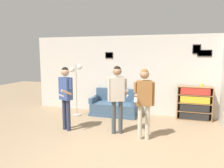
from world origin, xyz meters
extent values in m
plane|color=#937A5B|center=(0.00, 0.00, 0.00)|extent=(20.00, 20.00, 0.00)
cube|color=beige|center=(0.00, 3.67, 1.35)|extent=(7.72, 0.06, 2.70)
cube|color=black|center=(-0.98, 3.63, 2.03)|extent=(0.28, 0.02, 0.21)
cube|color=beige|center=(-0.98, 3.62, 2.03)|extent=(0.24, 0.01, 0.16)
cube|color=black|center=(2.14, 3.63, 2.10)|extent=(0.42, 0.02, 0.20)
cube|color=#B2B2BC|center=(2.14, 3.62, 2.10)|extent=(0.38, 0.01, 0.16)
cube|color=black|center=(1.90, 3.63, 2.23)|extent=(0.24, 0.02, 0.29)
cube|color=#B2B2BC|center=(1.90, 3.62, 2.23)|extent=(0.20, 0.01, 0.24)
cube|color=#3D5670|center=(-0.65, 3.20, 0.05)|extent=(1.59, 0.80, 0.10)
cube|color=#3D5670|center=(-0.65, 3.20, 0.26)|extent=(1.53, 0.74, 0.32)
cube|color=#3D5670|center=(-0.65, 3.53, 0.64)|extent=(1.53, 0.14, 0.44)
cube|color=#3D5670|center=(-1.39, 3.20, 0.51)|extent=(0.12, 0.74, 0.18)
cube|color=#3D5670|center=(0.08, 3.20, 0.51)|extent=(0.12, 0.74, 0.18)
cube|color=olive|center=(1.40, 3.45, 0.53)|extent=(0.02, 0.30, 1.07)
cube|color=olive|center=(2.42, 3.45, 0.53)|extent=(0.02, 0.30, 1.07)
cube|color=olive|center=(1.91, 3.60, 0.53)|extent=(1.05, 0.01, 1.07)
cube|color=olive|center=(1.91, 3.45, 0.01)|extent=(1.00, 0.30, 0.02)
cube|color=olive|center=(1.91, 3.45, 1.06)|extent=(1.00, 0.30, 0.02)
cube|color=olive|center=(1.91, 3.45, 0.27)|extent=(1.00, 0.30, 0.02)
cube|color=olive|center=(1.91, 3.45, 0.53)|extent=(1.00, 0.30, 0.02)
cube|color=olive|center=(1.91, 3.45, 0.80)|extent=(1.00, 0.30, 0.02)
cube|color=black|center=(1.91, 3.44, 0.13)|extent=(0.86, 0.26, 0.21)
cube|color=black|center=(1.91, 3.44, 0.40)|extent=(0.86, 0.26, 0.21)
cube|color=gold|center=(1.91, 3.44, 0.66)|extent=(0.86, 0.26, 0.21)
cube|color=red|center=(1.91, 3.44, 0.93)|extent=(0.86, 0.26, 0.21)
cylinder|color=#ADA89E|center=(-1.86, 2.78, 0.01)|extent=(0.28, 0.28, 0.03)
cylinder|color=#ADA89E|center=(-1.86, 2.78, 0.87)|extent=(0.03, 0.03, 1.68)
cylinder|color=#ADA89E|center=(-1.79, 2.78, 1.68)|extent=(0.02, 0.16, 0.02)
sphere|color=white|center=(-1.72, 2.78, 1.65)|extent=(0.17, 0.17, 0.17)
cylinder|color=#ADA89E|center=(-1.93, 2.78, 1.58)|extent=(0.02, 0.16, 0.02)
sphere|color=white|center=(-2.00, 2.78, 1.55)|extent=(0.17, 0.17, 0.17)
cylinder|color=#2D334C|center=(-1.56, 1.43, 0.43)|extent=(0.11, 0.11, 0.85)
cylinder|color=#2D334C|center=(-1.39, 1.36, 0.43)|extent=(0.11, 0.11, 0.85)
cube|color=#384C84|center=(-1.47, 1.39, 1.15)|extent=(0.41, 0.33, 0.60)
sphere|color=tan|center=(-1.47, 1.39, 1.60)|extent=(0.22, 0.22, 0.22)
sphere|color=black|center=(-1.47, 1.39, 1.64)|extent=(0.19, 0.19, 0.19)
cylinder|color=#384C84|center=(-1.28, 1.31, 1.29)|extent=(0.07, 0.07, 0.26)
cylinder|color=tan|center=(-1.33, 1.18, 1.09)|extent=(0.18, 0.31, 0.19)
cylinder|color=white|center=(-1.39, 1.05, 1.03)|extent=(0.09, 0.14, 0.09)
cylinder|color=#384C84|center=(-1.67, 1.48, 1.13)|extent=(0.07, 0.07, 0.57)
cylinder|color=#3D4247|center=(-0.16, 1.53, 0.44)|extent=(0.11, 0.11, 0.87)
cylinder|color=#3D4247|center=(0.01, 1.60, 0.44)|extent=(0.11, 0.11, 0.87)
cube|color=#BCB2A3|center=(-0.08, 1.56, 1.18)|extent=(0.41, 0.32, 0.62)
sphere|color=#997051|center=(-0.08, 1.56, 1.64)|extent=(0.23, 0.23, 0.23)
sphere|color=black|center=(-0.08, 1.56, 1.68)|extent=(0.19, 0.19, 0.19)
cylinder|color=#BCB2A3|center=(0.12, 1.65, 1.32)|extent=(0.07, 0.07, 0.26)
cylinder|color=#997051|center=(0.18, 1.51, 1.12)|extent=(0.18, 0.32, 0.19)
cylinder|color=white|center=(0.23, 1.38, 1.06)|extent=(0.09, 0.14, 0.09)
cylinder|color=#BCB2A3|center=(-0.28, 1.48, 1.16)|extent=(0.07, 0.07, 0.58)
cylinder|color=#B7AD99|center=(0.56, 1.34, 0.43)|extent=(0.11, 0.11, 0.85)
cylinder|color=#B7AD99|center=(0.74, 1.38, 0.43)|extent=(0.11, 0.11, 0.85)
cube|color=#936033|center=(0.65, 1.36, 1.15)|extent=(0.40, 0.29, 0.60)
sphere|color=#997051|center=(0.65, 1.36, 1.60)|extent=(0.22, 0.22, 0.22)
sphere|color=brown|center=(0.65, 1.36, 1.64)|extent=(0.19, 0.19, 0.19)
cylinder|color=#936033|center=(0.86, 1.42, 1.13)|extent=(0.07, 0.07, 0.57)
cylinder|color=#936033|center=(0.44, 1.30, 1.29)|extent=(0.07, 0.07, 0.26)
cylinder|color=#997051|center=(0.48, 1.17, 1.09)|extent=(0.14, 0.32, 0.19)
cylinder|color=white|center=(0.52, 1.03, 1.05)|extent=(0.08, 0.08, 0.10)
cylinder|color=yellow|center=(2.09, 3.45, 1.12)|extent=(0.07, 0.07, 0.10)
camera|label=1|loc=(1.46, -3.75, 2.08)|focal=35.00mm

